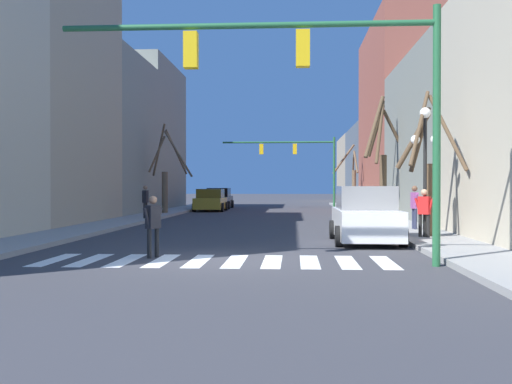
% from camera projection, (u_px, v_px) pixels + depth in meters
% --- Properties ---
extents(ground_plane, '(240.00, 240.00, 0.00)m').
position_uv_depth(ground_plane, '(218.00, 260.00, 14.73)').
color(ground_plane, '#38383D').
extents(sidewalk_right, '(2.18, 90.00, 0.15)m').
position_uv_depth(sidewalk_right, '(485.00, 259.00, 14.32)').
color(sidewalk_right, gray).
rests_on(sidewalk_right, ground_plane).
extents(building_row_left, '(6.00, 43.19, 13.16)m').
position_uv_depth(building_row_left, '(47.00, 103.00, 30.11)').
color(building_row_left, '#BCB299').
rests_on(building_row_left, ground_plane).
extents(building_row_right, '(6.00, 71.04, 13.75)m').
position_uv_depth(building_row_right, '(415.00, 142.00, 42.75)').
color(building_row_right, '#BCB299').
rests_on(building_row_right, ground_plane).
extents(crosswalk_stripes, '(8.55, 2.60, 0.01)m').
position_uv_depth(crosswalk_stripes, '(217.00, 261.00, 14.56)').
color(crosswalk_stripes, white).
rests_on(crosswalk_stripes, ground_plane).
extents(traffic_signal_near, '(8.76, 0.28, 5.94)m').
position_uv_depth(traffic_signal_near, '(317.00, 74.00, 13.74)').
color(traffic_signal_near, '#236038').
rests_on(traffic_signal_near, ground_plane).
extents(traffic_signal_far, '(9.11, 0.28, 5.75)m').
position_uv_depth(traffic_signal_far, '(298.00, 155.00, 48.22)').
color(traffic_signal_far, '#236038').
rests_on(traffic_signal_far, ground_plane).
extents(street_lamp_right_corner, '(0.95, 0.36, 4.28)m').
position_uv_depth(street_lamp_right_corner, '(425.00, 145.00, 19.78)').
color(street_lamp_right_corner, black).
rests_on(street_lamp_right_corner, sidewalk_right).
extents(car_parked_left_far, '(2.08, 4.68, 1.65)m').
position_uv_depth(car_parked_left_far, '(219.00, 199.00, 48.61)').
color(car_parked_left_far, black).
rests_on(car_parked_left_far, ground_plane).
extents(car_parked_right_far, '(2.19, 4.19, 1.61)m').
position_uv_depth(car_parked_right_far, '(211.00, 201.00, 43.25)').
color(car_parked_right_far, '#A38423').
rests_on(car_parked_right_far, ground_plane).
extents(car_at_intersection, '(2.13, 4.54, 1.82)m').
position_uv_depth(car_at_intersection, '(365.00, 217.00, 19.27)').
color(car_at_intersection, white).
rests_on(car_at_intersection, ground_plane).
extents(pedestrian_near_right_corner, '(0.60, 0.45, 1.58)m').
position_uv_depth(pedestrian_near_right_corner, '(424.00, 209.00, 19.64)').
color(pedestrian_near_right_corner, black).
rests_on(pedestrian_near_right_corner, sidewalk_right).
extents(pedestrian_waiting_at_curb, '(0.25, 0.74, 1.71)m').
position_uv_depth(pedestrian_waiting_at_curb, '(145.00, 199.00, 31.02)').
color(pedestrian_waiting_at_curb, black).
rests_on(pedestrian_waiting_at_curb, sidewalk_left).
extents(pedestrian_on_right_sidewalk, '(0.25, 0.73, 1.69)m').
position_uv_depth(pedestrian_on_right_sidewalk, '(415.00, 203.00, 23.28)').
color(pedestrian_on_right_sidewalk, '#282D47').
rests_on(pedestrian_on_right_sidewalk, sidewalk_right).
extents(pedestrian_crossing_street, '(0.42, 0.63, 1.58)m').
position_uv_depth(pedestrian_crossing_street, '(153.00, 221.00, 15.23)').
color(pedestrian_crossing_street, black).
rests_on(pedestrian_crossing_street, ground_plane).
extents(street_tree_right_mid, '(2.08, 2.30, 4.89)m').
position_uv_depth(street_tree_right_mid, '(426.00, 171.00, 20.13)').
color(street_tree_right_mid, brown).
rests_on(street_tree_right_mid, sidewalk_right).
extents(street_tree_right_near, '(2.87, 2.42, 6.54)m').
position_uv_depth(street_tree_right_near, '(382.00, 158.00, 32.11)').
color(street_tree_right_near, brown).
rests_on(street_tree_right_near, sidewalk_right).
extents(street_tree_right_far, '(2.95, 2.97, 5.57)m').
position_uv_depth(street_tree_right_far, '(166.00, 177.00, 37.26)').
color(street_tree_right_far, brown).
rests_on(street_tree_right_far, sidewalk_left).
extents(street_tree_left_near, '(2.04, 2.48, 5.10)m').
position_uv_depth(street_tree_left_near, '(352.00, 179.00, 48.96)').
color(street_tree_left_near, brown).
rests_on(street_tree_left_near, sidewalk_right).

